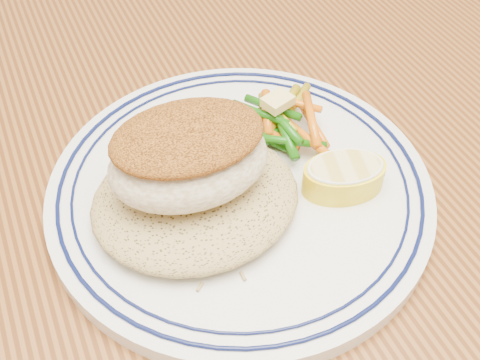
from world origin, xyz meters
name	(u,v)px	position (x,y,z in m)	size (l,w,h in m)	color
dining_table	(263,276)	(0.00, 0.00, 0.65)	(1.50, 0.90, 0.75)	#542C10
plate	(240,189)	(-0.01, 0.02, 0.76)	(0.29, 0.29, 0.02)	white
rice_pilaf	(195,195)	(-0.05, 0.01, 0.78)	(0.15, 0.13, 0.03)	#A68C53
fish_fillet	(189,156)	(-0.06, 0.01, 0.82)	(0.12, 0.09, 0.06)	beige
vegetable_pile	(271,125)	(0.03, 0.05, 0.78)	(0.10, 0.09, 0.03)	#D9640A
butter_pat	(278,101)	(0.04, 0.06, 0.80)	(0.02, 0.02, 0.01)	#ECDA73
lemon_wedge	(344,175)	(0.05, -0.02, 0.78)	(0.07, 0.07, 0.02)	yellow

